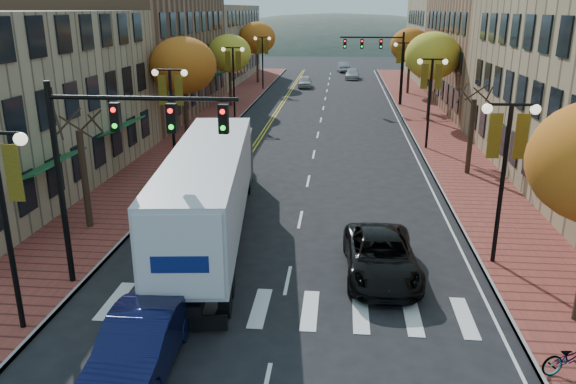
% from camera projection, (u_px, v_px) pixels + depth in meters
% --- Properties ---
extents(ground, '(200.00, 200.00, 0.00)m').
position_uv_depth(ground, '(274.00, 345.00, 15.99)').
color(ground, black).
rests_on(ground, ground).
extents(sidewalk_left, '(4.00, 85.00, 0.15)m').
position_uv_depth(sidewalk_left, '(214.00, 121.00, 47.52)').
color(sidewalk_left, brown).
rests_on(sidewalk_left, ground).
extents(sidewalk_right, '(4.00, 85.00, 0.15)m').
position_uv_depth(sidewalk_right, '(430.00, 124.00, 45.90)').
color(sidewalk_right, brown).
rests_on(sidewalk_right, ground).
extents(building_left_mid, '(12.00, 24.00, 11.00)m').
position_uv_depth(building_left_mid, '(132.00, 51.00, 49.86)').
color(building_left_mid, brown).
rests_on(building_left_mid, ground).
extents(building_left_far, '(12.00, 26.00, 9.50)m').
position_uv_depth(building_left_far, '(200.00, 43.00, 73.74)').
color(building_left_far, '#9E8966').
rests_on(building_left_far, ground).
extents(building_right_mid, '(15.00, 24.00, 10.00)m').
position_uv_depth(building_right_mid, '(523.00, 55.00, 52.50)').
color(building_right_mid, brown).
rests_on(building_right_mid, ground).
extents(building_right_far, '(15.00, 20.00, 11.00)m').
position_uv_depth(building_right_far, '(472.00, 37.00, 73.16)').
color(building_right_far, '#9E8966').
rests_on(building_right_far, ground).
extents(tree_left_a, '(0.28, 0.28, 4.20)m').
position_uv_depth(tree_left_a, '(85.00, 179.00, 23.67)').
color(tree_left_a, '#382619').
rests_on(tree_left_a, sidewalk_left).
extents(tree_left_b, '(4.48, 4.48, 7.21)m').
position_uv_depth(tree_left_b, '(183.00, 66.00, 37.81)').
color(tree_left_b, '#382619').
rests_on(tree_left_b, sidewalk_left).
extents(tree_left_c, '(4.16, 4.16, 6.69)m').
position_uv_depth(tree_left_c, '(229.00, 54.00, 53.06)').
color(tree_left_c, '#382619').
rests_on(tree_left_c, sidewalk_left).
extents(tree_left_d, '(4.61, 4.61, 7.42)m').
position_uv_depth(tree_left_d, '(257.00, 38.00, 69.92)').
color(tree_left_d, '#382619').
rests_on(tree_left_d, sidewalk_left).
extents(tree_right_b, '(0.28, 0.28, 4.20)m').
position_uv_depth(tree_right_b, '(471.00, 137.00, 31.51)').
color(tree_right_b, '#382619').
rests_on(tree_right_b, sidewalk_right).
extents(tree_right_c, '(4.48, 4.48, 7.21)m').
position_uv_depth(tree_right_c, '(433.00, 56.00, 45.65)').
color(tree_right_c, '#382619').
rests_on(tree_right_c, sidewalk_right).
extents(tree_right_d, '(4.35, 4.35, 7.00)m').
position_uv_depth(tree_right_d, '(410.00, 45.00, 60.83)').
color(tree_right_d, '#382619').
rests_on(tree_right_d, sidewalk_right).
extents(lamp_left_a, '(1.96, 0.36, 6.05)m').
position_uv_depth(lamp_left_a, '(1.00, 194.00, 15.33)').
color(lamp_left_a, black).
rests_on(lamp_left_a, ground).
extents(lamp_left_b, '(1.96, 0.36, 6.05)m').
position_uv_depth(lamp_left_b, '(171.00, 102.00, 30.46)').
color(lamp_left_b, black).
rests_on(lamp_left_b, ground).
extents(lamp_left_c, '(1.96, 0.36, 6.05)m').
position_uv_depth(lamp_left_c, '(233.00, 68.00, 47.49)').
color(lamp_left_c, black).
rests_on(lamp_left_c, ground).
extents(lamp_left_d, '(1.96, 0.36, 6.05)m').
position_uv_depth(lamp_left_d, '(263.00, 52.00, 64.52)').
color(lamp_left_d, black).
rests_on(lamp_left_d, ground).
extents(lamp_right_a, '(1.96, 0.36, 6.05)m').
position_uv_depth(lamp_right_a, '(506.00, 153.00, 19.66)').
color(lamp_right_a, black).
rests_on(lamp_right_a, ground).
extents(lamp_right_b, '(1.96, 0.36, 6.05)m').
position_uv_depth(lamp_right_b, '(431.00, 86.00, 36.68)').
color(lamp_right_b, black).
rests_on(lamp_right_b, ground).
extents(lamp_right_c, '(1.96, 0.36, 6.05)m').
position_uv_depth(lamp_right_c, '(403.00, 61.00, 53.71)').
color(lamp_right_c, black).
rests_on(lamp_right_c, ground).
extents(traffic_mast_near, '(6.10, 0.35, 7.00)m').
position_uv_depth(traffic_mast_near, '(113.00, 148.00, 17.79)').
color(traffic_mast_near, black).
rests_on(traffic_mast_near, ground).
extents(traffic_mast_far, '(6.10, 0.34, 7.00)m').
position_uv_depth(traffic_mast_far, '(382.00, 54.00, 53.69)').
color(traffic_mast_far, black).
rests_on(traffic_mast_far, ground).
extents(semi_truck, '(4.30, 16.29, 4.03)m').
position_uv_depth(semi_truck, '(212.00, 182.00, 22.96)').
color(semi_truck, black).
rests_on(semi_truck, ground).
extents(navy_sedan, '(1.81, 4.92, 1.61)m').
position_uv_depth(navy_sedan, '(140.00, 344.00, 14.59)').
color(navy_sedan, '#0D1034').
rests_on(navy_sedan, ground).
extents(black_suv, '(2.70, 5.49, 1.50)m').
position_uv_depth(black_suv, '(381.00, 256.00, 19.90)').
color(black_suv, black).
rests_on(black_suv, ground).
extents(car_far_white, '(1.81, 4.09, 1.37)m').
position_uv_depth(car_far_white, '(305.00, 82.00, 67.82)').
color(car_far_white, silver).
rests_on(car_far_white, ground).
extents(car_far_silver, '(2.03, 4.58, 1.31)m').
position_uv_depth(car_far_silver, '(352.00, 74.00, 75.92)').
color(car_far_silver, '#B0AEB7').
rests_on(car_far_silver, ground).
extents(car_far_oncoming, '(2.11, 4.57, 1.45)m').
position_uv_depth(car_far_oncoming, '(343.00, 67.00, 84.44)').
color(car_far_oncoming, '#A7A7AF').
rests_on(car_far_oncoming, ground).
extents(bicycle, '(1.84, 1.13, 0.91)m').
position_uv_depth(bicycle, '(572.00, 357.00, 14.40)').
color(bicycle, gray).
rests_on(bicycle, sidewalk_right).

